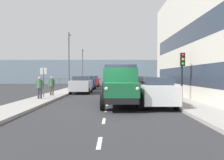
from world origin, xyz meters
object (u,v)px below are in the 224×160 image
Objects in this scene: lamp_post_promenade at (69,56)px; pedestrian_couple_a at (52,84)px; car_black_kerbside_2 at (135,83)px; pedestrian_in_dark_coat at (40,86)px; car_white_kerbside_near at (155,91)px; traffic_light_near at (182,66)px; truck_vintage_green at (120,87)px; car_navy_oppositeside_1 at (88,82)px; car_maroon_kerbside_1 at (142,86)px; car_grey_kerbside_3 at (131,82)px; car_silver_oppositeside_0 at (82,84)px; lamp_post_far at (83,63)px; car_red_oppositeside_2 at (93,81)px; street_sign at (44,77)px.

pedestrian_couple_a is at bearing 91.56° from lamp_post_promenade.
pedestrian_in_dark_coat is (7.71, 9.02, 0.17)m from car_black_kerbside_2.
traffic_light_near is at bearing -135.67° from car_white_kerbside_near.
car_black_kerbside_2 is at bearing -99.57° from truck_vintage_green.
truck_vintage_green is 1.44× the size of car_navy_oppositeside_1.
pedestrian_in_dark_coat is 0.49× the size of traffic_light_near.
car_white_kerbside_near is 5.60m from car_maroon_kerbside_1.
car_grey_kerbside_3 and car_silver_oppositeside_0 have the same top height.
lamp_post_far is at bearing -90.61° from pedestrian_in_dark_coat.
traffic_light_near is at bearing 111.92° from car_red_oppositeside_2.
car_navy_oppositeside_1 is at bearing -100.76° from street_sign.
car_red_oppositeside_2 is at bearing -80.67° from truck_vintage_green.
lamp_post_promenade is at bearing -64.52° from car_silver_oppositeside_0.
lamp_post_promenade is (10.09, -11.96, 1.75)m from traffic_light_near.
street_sign is at bearing 90.04° from lamp_post_promenade.
car_grey_kerbside_3 is 1.04× the size of car_navy_oppositeside_1.
car_red_oppositeside_2 is at bearing -105.72° from lamp_post_promenade.
car_red_oppositeside_2 is at bearing -90.00° from car_silver_oppositeside_0.
pedestrian_couple_a is (7.58, 6.38, 0.17)m from car_black_kerbside_2.
car_white_kerbside_near is 1.00× the size of car_red_oppositeside_2.
car_maroon_kerbside_1 is 6.37m from car_black_kerbside_2.
truck_vintage_green is at bearing 99.33° from car_red_oppositeside_2.
car_navy_oppositeside_1 is at bearing -101.03° from pedestrian_couple_a.
car_grey_kerbside_3 is at bearing -157.43° from car_navy_oppositeside_1.
lamp_post_promenade reaches higher than car_silver_oppositeside_0.
traffic_light_near is (-7.92, 7.41, 1.58)m from car_silver_oppositeside_0.
car_maroon_kerbside_1 is 12.08m from lamp_post_promenade.
truck_vintage_green is 6.03m from car_maroon_kerbside_1.
car_maroon_kerbside_1 is at bearing -161.02° from pedestrian_in_dark_coat.
traffic_light_near reaches higher than car_white_kerbside_near.
car_red_oppositeside_2 is 21.27m from traffic_light_near.
car_silver_oppositeside_0 is 12.28m from car_red_oppositeside_2.
car_red_oppositeside_2 is at bearing -60.42° from car_black_kerbside_2.
car_red_oppositeside_2 is 2.77× the size of pedestrian_couple_a.
lamp_post_far reaches higher than car_red_oppositeside_2.
lamp_post_promenade is (7.81, -2.22, 3.33)m from car_black_kerbside_2.
car_silver_oppositeside_0 is 4.48m from pedestrian_couple_a.
pedestrian_in_dark_coat is 0.23× the size of lamp_post_promenade.
car_grey_kerbside_3 reaches higher than pedestrian_in_dark_coat.
pedestrian_couple_a is at bearing 40.07° from car_black_kerbside_2.
truck_vintage_green is 1.38× the size of car_grey_kerbside_3.
car_grey_kerbside_3 is 2.62× the size of pedestrian_in_dark_coat.
car_white_kerbside_near is 1.36× the size of traffic_light_near.
lamp_post_far is (1.85, -2.02, 2.87)m from car_red_oppositeside_2.
car_navy_oppositeside_1 is (0.00, -5.90, -0.00)m from car_silver_oppositeside_0.
car_maroon_kerbside_1 is at bearing -169.48° from street_sign.
car_grey_kerbside_3 is 14.44m from pedestrian_couple_a.
lamp_post_promenade reaches higher than street_sign.
pedestrian_couple_a is 0.70× the size of street_sign.
pedestrian_couple_a is (7.58, 12.29, 0.17)m from car_grey_kerbside_3.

